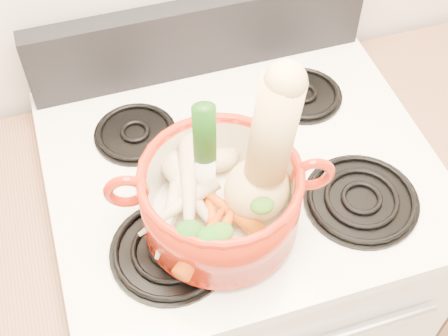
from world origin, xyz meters
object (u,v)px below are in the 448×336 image
object	(u,v)px
dutch_oven	(221,199)
squash	(269,151)
leek	(205,154)
stove_body	(238,279)

from	to	relation	value
dutch_oven	squash	xyz separation A→B (m)	(0.08, -0.01, 0.11)
dutch_oven	squash	world-z (taller)	squash
leek	squash	bearing A→B (deg)	-16.09
squash	leek	xyz separation A→B (m)	(-0.10, 0.05, -0.03)
squash	leek	world-z (taller)	squash
stove_body	leek	xyz separation A→B (m)	(-0.10, -0.09, 0.66)
stove_body	squash	world-z (taller)	squash
dutch_oven	leek	size ratio (longest dim) A/B	1.12
stove_body	dutch_oven	size ratio (longest dim) A/B	3.23
stove_body	squash	distance (m)	0.71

